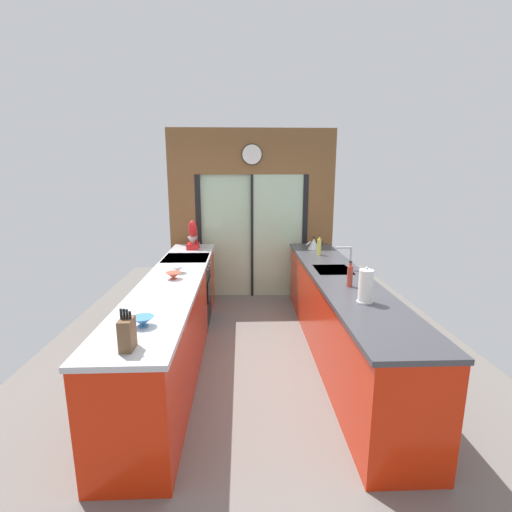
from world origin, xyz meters
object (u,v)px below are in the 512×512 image
(knife_block, at_px, (127,334))
(soap_bottle_far, at_px, (319,247))
(oven_range, at_px, (188,291))
(mixing_bowl_mid, at_px, (173,275))
(mixing_bowl_far, at_px, (177,269))
(kettle, at_px, (314,244))
(stand_mixer, at_px, (193,238))
(mixing_bowl_near, at_px, (143,321))
(soap_bottle_near, at_px, (350,276))
(paper_towel_roll, at_px, (366,286))

(knife_block, height_order, soap_bottle_far, knife_block)
(oven_range, bearing_deg, mixing_bowl_mid, -88.98)
(mixing_bowl_far, height_order, kettle, kettle)
(knife_block, relative_size, soap_bottle_far, 1.01)
(mixing_bowl_far, height_order, stand_mixer, stand_mixer)
(mixing_bowl_near, relative_size, soap_bottle_near, 0.64)
(mixing_bowl_mid, distance_m, knife_block, 1.60)
(oven_range, distance_m, mixing_bowl_near, 2.33)
(stand_mixer, height_order, soap_bottle_far, stand_mixer)
(mixing_bowl_near, height_order, stand_mixer, stand_mixer)
(mixing_bowl_far, bearing_deg, stand_mixer, 90.00)
(mixing_bowl_far, relative_size, stand_mixer, 0.39)
(kettle, distance_m, soap_bottle_near, 1.84)
(stand_mixer, bearing_deg, kettle, -4.02)
(mixing_bowl_near, height_order, soap_bottle_near, soap_bottle_near)
(mixing_bowl_mid, relative_size, paper_towel_roll, 0.51)
(stand_mixer, height_order, paper_towel_roll, stand_mixer)
(knife_block, relative_size, kettle, 1.08)
(soap_bottle_near, relative_size, paper_towel_roll, 0.81)
(knife_block, xyz_separation_m, soap_bottle_far, (1.78, 2.73, 0.01))
(mixing_bowl_near, bearing_deg, mixing_bowl_mid, 90.00)
(soap_bottle_far, bearing_deg, soap_bottle_near, -90.00)
(oven_range, height_order, kettle, kettle)
(mixing_bowl_mid, distance_m, stand_mixer, 1.64)
(mixing_bowl_near, height_order, mixing_bowl_mid, same)
(mixing_bowl_far, relative_size, soap_bottle_near, 0.63)
(mixing_bowl_far, distance_m, paper_towel_roll, 2.07)
(stand_mixer, bearing_deg, oven_range, -91.75)
(mixing_bowl_far, height_order, soap_bottle_far, soap_bottle_far)
(oven_range, bearing_deg, soap_bottle_near, -37.21)
(knife_block, distance_m, kettle, 3.59)
(soap_bottle_far, height_order, paper_towel_roll, paper_towel_roll)
(mixing_bowl_mid, height_order, stand_mixer, stand_mixer)
(stand_mixer, bearing_deg, soap_bottle_near, -47.90)
(knife_block, bearing_deg, soap_bottle_near, 35.43)
(mixing_bowl_near, height_order, knife_block, knife_block)
(stand_mixer, bearing_deg, mixing_bowl_mid, -90.00)
(stand_mixer, bearing_deg, knife_block, -90.00)
(soap_bottle_near, distance_m, paper_towel_roll, 0.46)
(oven_range, distance_m, knife_block, 2.69)
(mixing_bowl_mid, xyz_separation_m, soap_bottle_near, (1.78, -0.33, 0.07))
(kettle, xyz_separation_m, paper_towel_roll, (-0.00, -2.31, 0.06))
(stand_mixer, xyz_separation_m, kettle, (1.78, -0.13, -0.08))
(kettle, bearing_deg, knife_block, -119.80)
(mixing_bowl_near, relative_size, stand_mixer, 0.39)
(mixing_bowl_near, relative_size, kettle, 0.65)
(soap_bottle_near, bearing_deg, mixing_bowl_mid, 169.38)
(mixing_bowl_mid, height_order, soap_bottle_far, soap_bottle_far)
(soap_bottle_far, bearing_deg, oven_range, -176.77)
(knife_block, relative_size, paper_towel_roll, 0.85)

